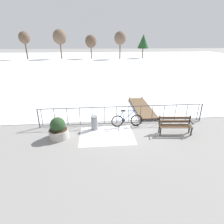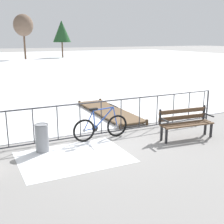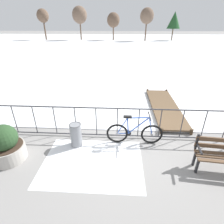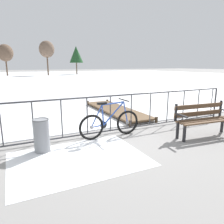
% 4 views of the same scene
% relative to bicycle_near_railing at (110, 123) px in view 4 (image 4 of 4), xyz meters
% --- Properties ---
extents(ground_plane, '(160.00, 160.00, 0.00)m').
position_rel_bicycle_near_railing_xyz_m(ground_plane, '(-0.20, 0.27, -0.37)').
color(ground_plane, gray).
extents(frozen_pond, '(80.00, 56.00, 0.03)m').
position_rel_bicycle_near_railing_xyz_m(frozen_pond, '(-0.20, 28.67, -0.35)').
color(frozen_pond, white).
rests_on(frozen_pond, ground).
extents(snow_patch, '(2.66, 1.93, 0.01)m').
position_rel_bicycle_near_railing_xyz_m(snow_patch, '(-1.15, -0.93, -0.36)').
color(snow_patch, white).
rests_on(snow_patch, ground).
extents(railing_fence, '(9.06, 0.06, 1.07)m').
position_rel_bicycle_near_railing_xyz_m(railing_fence, '(-0.20, 0.27, 0.19)').
color(railing_fence, '#38383D').
rests_on(railing_fence, ground).
extents(bicycle_near_railing, '(1.71, 0.52, 0.97)m').
position_rel_bicycle_near_railing_xyz_m(bicycle_near_railing, '(0.00, 0.00, 0.00)').
color(bicycle_near_railing, black).
rests_on(bicycle_near_railing, ground).
extents(park_bench, '(1.64, 0.63, 0.89)m').
position_rel_bicycle_near_railing_xyz_m(park_bench, '(2.26, -0.98, 0.14)').
color(park_bench, brown).
rests_on(park_bench, ground).
extents(trash_bin, '(0.35, 0.35, 0.73)m').
position_rel_bicycle_near_railing_xyz_m(trash_bin, '(-1.75, -0.20, 0.00)').
color(trash_bin, gray).
rests_on(trash_bin, ground).
extents(wooden_dock, '(1.10, 3.96, 0.20)m').
position_rel_bicycle_near_railing_xyz_m(wooden_dock, '(1.46, 2.50, -0.25)').
color(wooden_dock, brown).
rests_on(wooden_dock, ground).
extents(tree_far_west, '(2.62, 2.62, 5.95)m').
position_rel_bicycle_near_railing_xyz_m(tree_far_west, '(4.15, 34.49, 4.11)').
color(tree_far_west, brown).
rests_on(tree_far_west, ground).
extents(tree_east_mid, '(2.62, 2.62, 5.35)m').
position_rel_bicycle_near_railing_xyz_m(tree_east_mid, '(9.79, 35.69, 3.41)').
color(tree_east_mid, brown).
rests_on(tree_east_mid, ground).
extents(tree_far_east, '(2.57, 2.57, 5.23)m').
position_rel_bicycle_near_railing_xyz_m(tree_far_east, '(-2.44, 35.97, 3.43)').
color(tree_far_east, brown).
rests_on(tree_far_east, ground).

